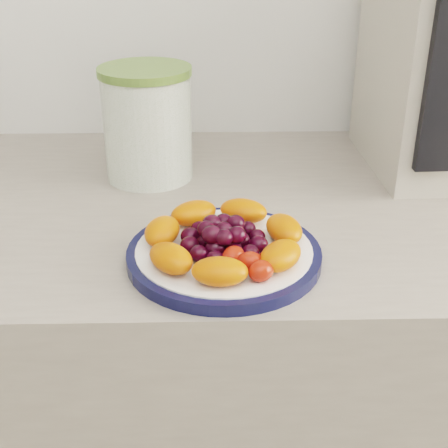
{
  "coord_description": "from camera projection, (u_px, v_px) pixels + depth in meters",
  "views": [
    {
      "loc": [
        -0.1,
        0.37,
        1.29
      ],
      "look_at": [
        -0.09,
        1.02,
        0.95
      ],
      "focal_mm": 50.0,
      "sensor_mm": 36.0,
      "label": 1
    }
  ],
  "objects": [
    {
      "name": "canister_lid",
      "position": [
        144.0,
        71.0,
        0.91
      ],
      "size": [
        0.17,
        0.17,
        0.01
      ],
      "primitive_type": "cylinder",
      "rotation": [
        0.0,
        0.0,
        0.3
      ],
      "color": "#5B7834",
      "rests_on": "canister"
    },
    {
      "name": "cabinet_face",
      "position": [
        270.0,
        437.0,
        1.13
      ],
      "size": [
        3.48,
        0.58,
        0.84
      ],
      "primitive_type": "cube",
      "color": "olive",
      "rests_on": "floor"
    },
    {
      "name": "fruit_plate",
      "position": [
        225.0,
        239.0,
        0.74
      ],
      "size": [
        0.2,
        0.2,
        0.04
      ],
      "color": "#D24508",
      "rests_on": "plate_face"
    },
    {
      "name": "appliance_panel",
      "position": [
        448.0,
        80.0,
        0.83
      ],
      "size": [
        0.06,
        0.02,
        0.26
      ],
      "primitive_type": "cube",
      "rotation": [
        0.0,
        0.0,
        0.04
      ],
      "color": "black",
      "rests_on": "appliance_body"
    },
    {
      "name": "canister",
      "position": [
        148.0,
        128.0,
        0.95
      ],
      "size": [
        0.17,
        0.17,
        0.16
      ],
      "primitive_type": "cylinder",
      "rotation": [
        0.0,
        0.0,
        0.3
      ],
      "color": "#3F6021",
      "rests_on": "counter"
    },
    {
      "name": "appliance_body",
      "position": [
        443.0,
        59.0,
        0.96
      ],
      "size": [
        0.21,
        0.28,
        0.34
      ],
      "primitive_type": "cube",
      "rotation": [
        0.0,
        0.0,
        0.04
      ],
      "color": "#B1A99A",
      "rests_on": "counter"
    },
    {
      "name": "plate_rim",
      "position": [
        224.0,
        255.0,
        0.75
      ],
      "size": [
        0.23,
        0.23,
        0.01
      ],
      "primitive_type": "cylinder",
      "color": "#0D1134",
      "rests_on": "counter"
    },
    {
      "name": "plate_face",
      "position": [
        224.0,
        255.0,
        0.75
      ],
      "size": [
        0.21,
        0.21,
        0.02
      ],
      "primitive_type": "cylinder",
      "color": "white",
      "rests_on": "counter"
    },
    {
      "name": "counter",
      "position": [
        271.0,
        425.0,
        1.12
      ],
      "size": [
        3.5,
        0.6,
        0.9
      ],
      "primitive_type": "cube",
      "color": "gray",
      "rests_on": "floor"
    }
  ]
}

